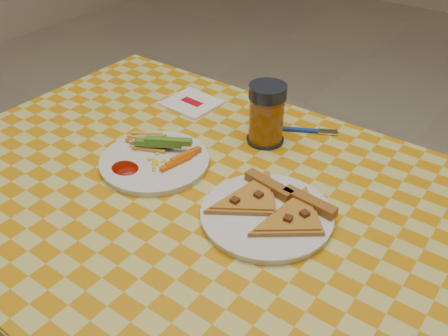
{
  "coord_description": "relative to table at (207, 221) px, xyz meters",
  "views": [
    {
      "loc": [
        0.51,
        -0.62,
        1.38
      ],
      "look_at": [
        -0.01,
        0.07,
        0.78
      ],
      "focal_mm": 40.0,
      "sensor_mm": 36.0,
      "label": 1
    }
  ],
  "objects": [
    {
      "name": "table",
      "position": [
        0.0,
        0.0,
        0.0
      ],
      "size": [
        1.28,
        0.88,
        0.76
      ],
      "color": "silver",
      "rests_on": "ground"
    },
    {
      "name": "plate_left",
      "position": [
        -0.16,
        0.02,
        0.08
      ],
      "size": [
        0.3,
        0.3,
        0.01
      ],
      "primitive_type": "cylinder",
      "rotation": [
        0.0,
        0.0,
        -0.33
      ],
      "color": "white",
      "rests_on": "table"
    },
    {
      "name": "plate_right",
      "position": [
        0.14,
        0.01,
        0.08
      ],
      "size": [
        0.32,
        0.32,
        0.01
      ],
      "primitive_type": "cylinder",
      "rotation": [
        0.0,
        0.0,
        -0.33
      ],
      "color": "white",
      "rests_on": "table"
    },
    {
      "name": "fries_veggies",
      "position": [
        -0.17,
        0.03,
        0.1
      ],
      "size": [
        0.19,
        0.18,
        0.04
      ],
      "color": "gold",
      "rests_on": "plate_left"
    },
    {
      "name": "pizza_slices",
      "position": [
        0.14,
        0.03,
        0.09
      ],
      "size": [
        0.26,
        0.23,
        0.02
      ],
      "color": "#AF7435",
      "rests_on": "plate_right"
    },
    {
      "name": "drink_glass",
      "position": [
        -0.01,
        0.25,
        0.14
      ],
      "size": [
        0.09,
        0.09,
        0.14
      ],
      "color": "black",
      "rests_on": "table"
    },
    {
      "name": "napkin",
      "position": [
        -0.27,
        0.29,
        0.08
      ],
      "size": [
        0.14,
        0.13,
        0.01
      ],
      "rotation": [
        0.0,
        0.0,
        -0.06
      ],
      "color": "white",
      "rests_on": "table"
    },
    {
      "name": "fork",
      "position": [
        0.05,
        0.34,
        0.08
      ],
      "size": [
        0.14,
        0.08,
        0.01
      ],
      "rotation": [
        0.0,
        0.0,
        0.49
      ],
      "color": "navy",
      "rests_on": "table"
    }
  ]
}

